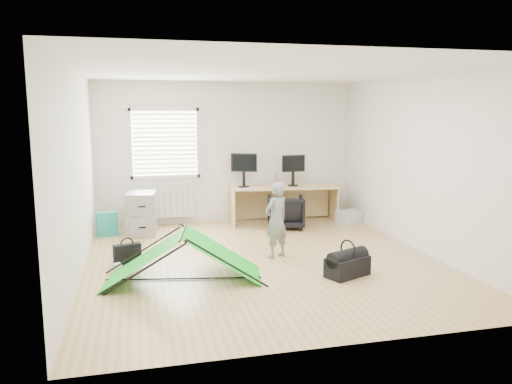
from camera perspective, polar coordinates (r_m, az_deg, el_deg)
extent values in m
plane|color=tan|center=(7.33, 0.74, -7.85)|extent=(5.50, 5.50, 0.00)
cube|color=silver|center=(9.72, -3.27, 4.51)|extent=(5.00, 0.02, 2.70)
cube|color=silver|center=(9.53, -10.38, 5.48)|extent=(1.20, 0.06, 1.20)
cube|color=silver|center=(9.62, -10.18, -1.08)|extent=(1.00, 0.12, 0.60)
cube|color=tan|center=(9.74, 3.23, -1.40)|extent=(2.12, 0.84, 0.71)
cube|color=gray|center=(9.02, -12.93, -2.37)|extent=(0.56, 0.70, 0.74)
cube|color=black|center=(9.51, -1.40, 1.96)|extent=(0.50, 0.30, 0.48)
cube|color=black|center=(9.71, 4.26, 1.99)|extent=(0.47, 0.13, 0.44)
cube|color=beige|center=(9.30, -1.02, 0.37)|extent=(0.44, 0.29, 0.02)
cylinder|color=#B8676E|center=(9.77, 2.24, 1.46)|extent=(0.09, 0.09, 0.24)
imported|color=black|center=(9.26, 3.43, -2.29)|extent=(0.77, 0.78, 0.60)
imported|color=slate|center=(7.36, 2.33, -3.22)|extent=(0.49, 0.43, 1.13)
cube|color=#B4BABD|center=(9.81, 10.59, -2.83)|extent=(0.52, 0.44, 0.25)
cube|color=teal|center=(9.07, -16.63, -3.51)|extent=(0.37, 0.21, 0.42)
cube|color=black|center=(7.38, -14.49, -6.86)|extent=(0.40, 0.22, 0.29)
cube|color=silver|center=(7.16, -15.52, -8.23)|extent=(0.12, 0.12, 0.09)
cube|color=black|center=(6.75, 10.40, -8.38)|extent=(0.66, 0.51, 0.26)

